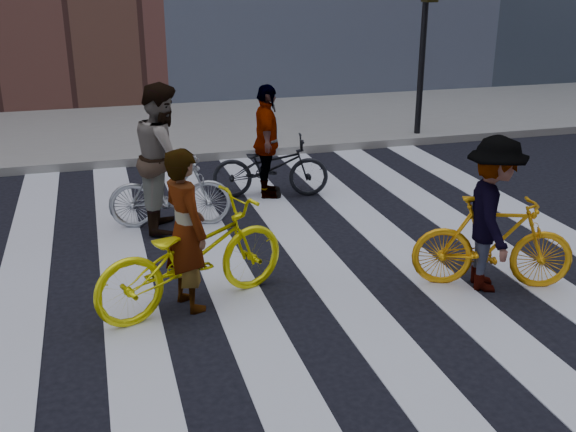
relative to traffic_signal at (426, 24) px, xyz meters
name	(u,v)px	position (x,y,z in m)	size (l,w,h in m)	color
ground	(278,275)	(-4.40, -5.32, -2.28)	(100.00, 100.00, 0.00)	black
sidewalk_far	(184,128)	(-4.40, 2.18, -2.20)	(100.00, 5.00, 0.15)	gray
zebra_crosswalk	(278,275)	(-4.40, -5.32, -2.27)	(8.25, 10.00, 0.01)	silver
traffic_signal	(426,24)	(0.00, 0.00, 0.00)	(0.22, 0.42, 3.33)	black
bike_yellow_left	(192,255)	(-5.41, -5.77, -1.73)	(0.73, 2.10, 1.10)	#FFF90E
bike_silver_mid	(170,192)	(-5.35, -3.43, -1.79)	(0.46, 1.62, 0.97)	#AAAEB4
bike_yellow_right	(493,242)	(-2.27, -6.22, -1.77)	(0.48, 1.69, 1.02)	#FFA60E
bike_dark_rear	(270,167)	(-3.75, -2.56, -1.82)	(0.61, 1.74, 0.91)	black
rider_left	(186,230)	(-5.46, -5.77, -1.45)	(0.61, 0.40, 1.66)	slate
rider_mid	(164,157)	(-5.40, -3.43, -1.32)	(0.93, 0.73, 1.92)	slate
rider_right	(492,214)	(-2.32, -6.22, -1.45)	(1.08, 0.62, 1.67)	slate
rider_rear	(267,142)	(-3.80, -2.56, -1.43)	(0.99, 0.41, 1.69)	slate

